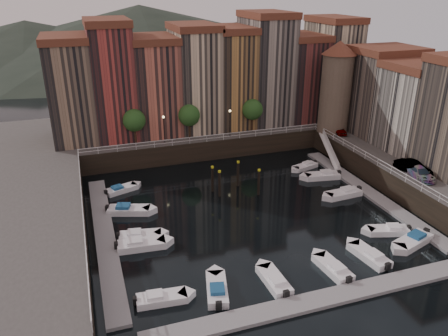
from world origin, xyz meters
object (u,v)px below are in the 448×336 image
object	(u,v)px
boat_left_0	(160,298)
car_c	(420,174)
boat_left_1	(140,245)
gangway	(330,149)
car_b	(413,168)
boat_left_2	(139,236)
mooring_pilings	(232,180)
corner_tower	(336,86)
car_a	(338,130)

from	to	relation	value
boat_left_0	car_c	world-z (taller)	car_c
boat_left_1	gangway	bearing A→B (deg)	30.12
boat_left_1	car_b	bearing A→B (deg)	6.49
gangway	boat_left_2	xyz separation A→B (m)	(-29.91, -12.45, -1.56)
gangway	car_b	bearing A→B (deg)	-76.09
mooring_pilings	boat_left_0	world-z (taller)	mooring_pilings
boat_left_2	car_b	bearing A→B (deg)	8.61
mooring_pilings	car_b	distance (m)	22.03
boat_left_0	car_c	xyz separation A→B (m)	(32.85, 8.19, 3.32)
mooring_pilings	car_b	xyz separation A→B (m)	(20.37, -8.11, 2.12)
corner_tower	boat_left_1	distance (m)	39.15
corner_tower	boat_left_0	xyz separation A→B (m)	(-32.61, -27.30, -9.85)
gangway	car_a	bearing A→B (deg)	43.60
boat_left_2	car_b	world-z (taller)	car_b
boat_left_0	car_a	world-z (taller)	car_a
gangway	mooring_pilings	world-z (taller)	gangway
corner_tower	car_c	bearing A→B (deg)	-89.27
corner_tower	car_a	distance (m)	6.72
car_a	car_c	bearing A→B (deg)	-79.32
gangway	car_c	size ratio (longest dim) A/B	1.82
corner_tower	car_c	distance (m)	20.20
corner_tower	boat_left_0	bearing A→B (deg)	-140.06
gangway	mooring_pilings	xyz separation A→B (m)	(-17.10, -5.13, -0.27)
mooring_pilings	car_b	size ratio (longest dim) A/B	1.18
corner_tower	mooring_pilings	distance (m)	23.78
gangway	car_a	size ratio (longest dim) A/B	2.15
boat_left_2	car_b	xyz separation A→B (m)	(33.19, -0.79, 3.42)
mooring_pilings	corner_tower	bearing A→B (deg)	25.71
gangway	boat_left_1	distance (m)	33.29
corner_tower	boat_left_1	world-z (taller)	corner_tower
corner_tower	mooring_pilings	size ratio (longest dim) A/B	2.50
boat_left_1	boat_left_0	bearing A→B (deg)	-82.72
boat_left_2	car_c	bearing A→B (deg)	6.23
car_b	car_c	xyz separation A→B (m)	(-0.13, -1.37, -0.11)
corner_tower	boat_left_2	xyz separation A→B (m)	(-32.81, -16.95, -9.84)
boat_left_1	car_a	distance (m)	37.51
gangway	boat_left_1	size ratio (longest dim) A/B	1.63
gangway	car_a	distance (m)	4.64
boat_left_0	car_c	size ratio (longest dim) A/B	0.98
corner_tower	car_a	world-z (taller)	corner_tower
corner_tower	car_a	size ratio (longest dim) A/B	3.57
car_b	boat_left_1	bearing A→B (deg)	170.86
boat_left_2	car_a	world-z (taller)	car_a
car_c	mooring_pilings	bearing A→B (deg)	163.09
gangway	boat_left_0	size ratio (longest dim) A/B	1.85
mooring_pilings	boat_left_0	size ratio (longest dim) A/B	1.23
corner_tower	boat_left_1	xyz separation A→B (m)	(-32.97, -18.70, -9.81)
boat_left_1	car_a	world-z (taller)	car_a
boat_left_1	mooring_pilings	bearing A→B (deg)	39.81
mooring_pilings	boat_left_0	bearing A→B (deg)	-125.50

